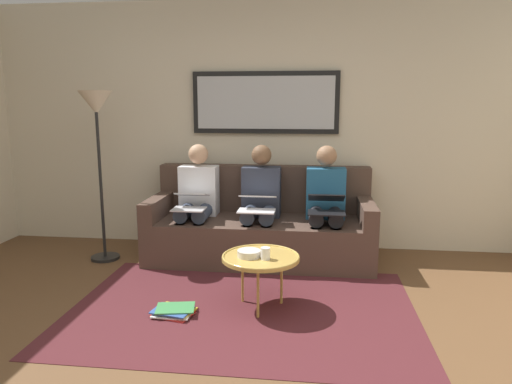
# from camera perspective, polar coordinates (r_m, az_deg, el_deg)

# --- Properties ---
(ground_plane) EXTENTS (6.00, 5.20, 0.10)m
(ground_plane) POSITION_cam_1_polar(r_m,az_deg,el_deg) (2.96, -4.27, -21.77)
(ground_plane) COLOR brown
(wall_rear) EXTENTS (6.00, 0.12, 2.60)m
(wall_rear) POSITION_cam_1_polar(r_m,az_deg,el_deg) (5.08, 1.23, 7.99)
(wall_rear) COLOR beige
(wall_rear) RESTS_ON ground_plane
(area_rug) EXTENTS (2.60, 1.80, 0.01)m
(area_rug) POSITION_cam_1_polar(r_m,az_deg,el_deg) (3.68, -1.65, -14.01)
(area_rug) COLOR #4C1E23
(area_rug) RESTS_ON ground_plane
(couch) EXTENTS (2.20, 0.90, 0.90)m
(couch) POSITION_cam_1_polar(r_m,az_deg,el_deg) (4.76, 0.61, -4.27)
(couch) COLOR #4C382D
(couch) RESTS_ON ground_plane
(framed_mirror) EXTENTS (1.53, 0.05, 0.64)m
(framed_mirror) POSITION_cam_1_polar(r_m,az_deg,el_deg) (4.98, 1.14, 10.81)
(framed_mirror) COLOR black
(coffee_table) EXTENTS (0.59, 0.59, 0.42)m
(coffee_table) POSITION_cam_1_polar(r_m,az_deg,el_deg) (3.56, 0.58, -8.02)
(coffee_table) COLOR tan
(coffee_table) RESTS_ON ground_plane
(cup) EXTENTS (0.07, 0.07, 0.09)m
(cup) POSITION_cam_1_polar(r_m,az_deg,el_deg) (3.48, 1.15, -7.48)
(cup) COLOR silver
(cup) RESTS_ON coffee_table
(bowl) EXTENTS (0.18, 0.18, 0.05)m
(bowl) POSITION_cam_1_polar(r_m,az_deg,el_deg) (3.54, -0.85, -7.48)
(bowl) COLOR beige
(bowl) RESTS_ON coffee_table
(person_left) EXTENTS (0.38, 0.58, 1.14)m
(person_left) POSITION_cam_1_polar(r_m,az_deg,el_deg) (4.60, 8.47, -1.11)
(person_left) COLOR #235B84
(person_left) RESTS_ON couch
(laptop_black) EXTENTS (0.34, 0.38, 0.17)m
(laptop_black) POSITION_cam_1_polar(r_m,az_deg,el_deg) (4.37, 8.56, -1.49)
(laptop_black) COLOR black
(person_middle) EXTENTS (0.38, 0.58, 1.14)m
(person_middle) POSITION_cam_1_polar(r_m,az_deg,el_deg) (4.62, 0.52, -0.92)
(person_middle) COLOR #2D3342
(person_middle) RESTS_ON couch
(laptop_white) EXTENTS (0.34, 0.34, 0.14)m
(laptop_white) POSITION_cam_1_polar(r_m,az_deg,el_deg) (4.38, 0.16, -1.33)
(laptop_white) COLOR white
(person_right) EXTENTS (0.38, 0.58, 1.14)m
(person_right) POSITION_cam_1_polar(r_m,az_deg,el_deg) (4.74, -7.20, -0.73)
(person_right) COLOR silver
(person_right) RESTS_ON couch
(laptop_silver) EXTENTS (0.30, 0.36, 0.15)m
(laptop_silver) POSITION_cam_1_polar(r_m,az_deg,el_deg) (4.50, -7.95, -1.08)
(laptop_silver) COLOR silver
(magazine_stack) EXTENTS (0.33, 0.29, 0.05)m
(magazine_stack) POSITION_cam_1_polar(r_m,az_deg,el_deg) (3.63, -9.99, -14.07)
(magazine_stack) COLOR red
(magazine_stack) RESTS_ON ground_plane
(standing_lamp) EXTENTS (0.32, 0.32, 1.66)m
(standing_lamp) POSITION_cam_1_polar(r_m,az_deg,el_deg) (4.77, -18.79, 8.11)
(standing_lamp) COLOR black
(standing_lamp) RESTS_ON ground_plane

